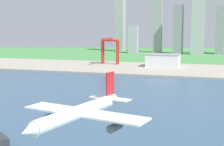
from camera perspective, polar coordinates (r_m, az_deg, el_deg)
The scene contains 7 objects.
ground_plane at distance 277.58m, azimuth 5.49°, elevation -4.28°, with size 2400.00×2400.00×0.00m, color #4A8E4A.
water_bay at distance 220.84m, azimuth 2.17°, elevation -7.35°, with size 840.00×360.00×0.15m, color #385675.
industrial_pier at distance 462.54m, azimuth 10.47°, elevation 0.59°, with size 840.00×140.00×2.50m, color #A69E8D.
airplane_landing at distance 92.38m, azimuth -5.66°, elevation -6.86°, with size 39.01×41.57×13.25m.
port_crane_red at distance 510.75m, azimuth -0.41°, elevation 4.86°, with size 26.73×47.00×40.72m.
warehouse_main at distance 484.50m, azimuth 8.80°, elevation 2.18°, with size 47.16×34.02×18.26m.
distant_skyline at distance 792.40m, azimuth 9.84°, elevation 8.17°, with size 297.65×77.42×151.64m.
Camera 1 is at (56.74, 34.39, 57.32)m, focal length 52.98 mm.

